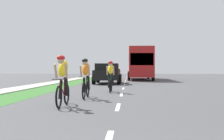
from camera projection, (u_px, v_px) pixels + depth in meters
name	position (u px, v px, depth m)	size (l,w,h in m)	color
ground_plane	(124.00, 85.00, 21.90)	(120.00, 120.00, 0.00)	#4C4C4F
grass_verge	(66.00, 84.00, 22.16)	(1.87, 70.00, 0.01)	#38722D
sidewalk_concrete	(45.00, 84.00, 22.26)	(1.47, 70.00, 0.10)	#B2ADA3
lane_markings_center	(125.00, 82.00, 25.89)	(0.12, 53.49, 0.01)	white
cyclist_lead	(63.00, 80.00, 8.81)	(0.42, 1.72, 1.58)	black
cyclist_trailing	(86.00, 78.00, 11.34)	(0.42, 1.72, 1.58)	black
cyclist_distant	(111.00, 76.00, 14.41)	(0.42, 1.72, 1.58)	black
pickup_black	(108.00, 74.00, 23.56)	(2.22, 5.10, 1.64)	black
bus_red	(140.00, 63.00, 33.37)	(2.78, 11.60, 3.48)	red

